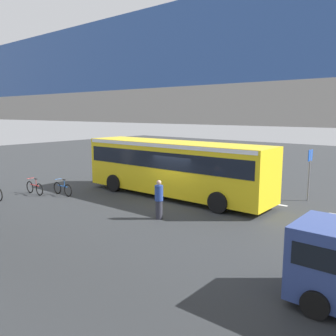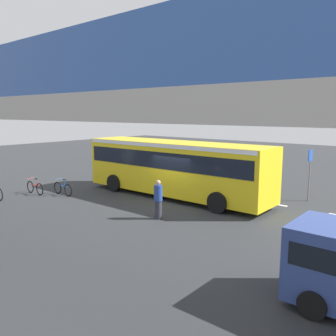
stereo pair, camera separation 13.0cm
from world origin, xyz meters
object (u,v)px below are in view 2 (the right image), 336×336
(traffic_sign, at_px, (310,167))
(bicycle_blue, at_px, (63,189))
(city_bus, at_px, (174,164))
(bicycle_red, at_px, (35,188))
(pedestrian, at_px, (158,200))

(traffic_sign, bearing_deg, bicycle_blue, 33.95)
(bicycle_blue, height_order, traffic_sign, traffic_sign)
(city_bus, xyz_separation_m, bicycle_red, (6.75, 4.75, -1.51))
(city_bus, relative_size, bicycle_red, 6.52)
(city_bus, bearing_deg, traffic_sign, -148.04)
(bicycle_blue, relative_size, pedestrian, 0.99)
(city_bus, distance_m, traffic_sign, 7.36)
(city_bus, bearing_deg, bicycle_red, 35.13)
(bicycle_blue, xyz_separation_m, traffic_sign, (-11.50, -7.75, 1.52))
(bicycle_red, distance_m, bicycle_blue, 1.75)
(bicycle_red, xyz_separation_m, bicycle_blue, (-1.50, -0.90, 0.00))
(bicycle_red, bearing_deg, bicycle_blue, -148.88)
(bicycle_blue, height_order, pedestrian, pedestrian)
(bicycle_red, bearing_deg, pedestrian, -173.71)
(bicycle_red, relative_size, traffic_sign, 0.63)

